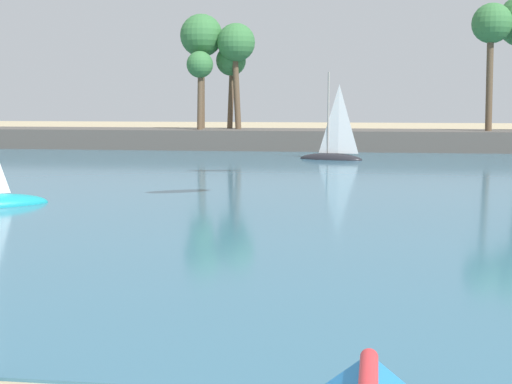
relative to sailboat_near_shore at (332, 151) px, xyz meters
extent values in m
cube|color=#386B84|center=(-1.52, 4.10, -0.65)|extent=(220.00, 92.29, 0.06)
cube|color=#514C47|center=(-1.52, 10.24, 0.22)|extent=(112.70, 6.00, 1.80)
cylinder|color=brown|center=(-12.07, 11.25, 5.29)|extent=(0.63, 0.80, 8.35)
sphere|color=#38753D|center=(-12.07, 11.25, 9.45)|extent=(3.81, 3.81, 3.81)
cylinder|color=brown|center=(-11.82, 9.24, 3.96)|extent=(0.59, 0.59, 5.69)
sphere|color=#38753D|center=(-11.82, 9.24, 6.79)|extent=(2.33, 2.33, 2.33)
cylinder|color=brown|center=(-9.47, 11.71, 4.17)|extent=(0.76, 0.63, 6.13)
sphere|color=#38753D|center=(-9.47, 11.71, 7.23)|extent=(2.71, 2.71, 2.71)
cylinder|color=brown|center=(12.79, 9.53, 5.58)|extent=(0.80, 0.99, 8.94)
sphere|color=#38753D|center=(12.79, 9.53, 10.03)|extent=(3.30, 3.30, 3.30)
cylinder|color=brown|center=(-8.83, 10.67, 4.94)|extent=(0.86, 0.64, 7.67)
sphere|color=#38753D|center=(-8.83, 10.67, 8.77)|extent=(3.37, 3.37, 3.37)
ellipsoid|color=black|center=(-0.10, 0.03, -0.62)|extent=(4.94, 2.56, 0.95)
cylinder|color=gray|center=(-0.33, 0.09, 2.81)|extent=(0.14, 0.14, 5.91)
pyramid|color=white|center=(0.45, -0.12, 2.37)|extent=(2.10, 0.67, 5.03)
camera|label=1|loc=(1.12, -52.44, 3.89)|focal=49.78mm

